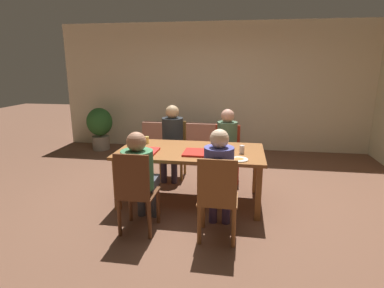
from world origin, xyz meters
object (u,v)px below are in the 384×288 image
object	(u,v)px
dining_table	(191,155)
pizza_box_1	(144,151)
person_0	(227,140)
pizza_box_0	(198,153)
person_1	(219,175)
plate_0	(218,146)
chair_0	(227,149)
drinking_glass_1	(242,150)
potted_plant	(100,126)
chair_3	(136,191)
drinking_glass_0	(147,140)
couch	(188,142)
plate_1	(239,159)
chair_1	(217,198)
chair_2	(174,147)
person_2	(172,136)
person_3	(139,172)

from	to	relation	value
dining_table	pizza_box_1	size ratio (longest dim) A/B	5.54
person_0	pizza_box_0	bearing A→B (deg)	-107.96
pizza_box_0	pizza_box_1	distance (m)	0.72
person_1	plate_0	world-z (taller)	person_1
chair_0	plate_0	xyz separation A→B (m)	(-0.09, -0.76, 0.25)
drinking_glass_1	potted_plant	world-z (taller)	potted_plant
chair_3	dining_table	bearing A→B (deg)	64.86
drinking_glass_0	drinking_glass_1	world-z (taller)	drinking_glass_1
pizza_box_0	potted_plant	xyz separation A→B (m)	(-2.59, 2.56, -0.21)
pizza_box_1	chair_0	bearing A→B (deg)	49.00
chair_0	couch	xyz separation A→B (m)	(-0.89, 1.29, -0.22)
plate_1	chair_1	bearing A→B (deg)	-107.81
chair_0	drinking_glass_1	world-z (taller)	chair_0
person_1	potted_plant	xyz separation A→B (m)	(-2.92, 3.25, -0.17)
person_0	chair_2	world-z (taller)	person_0
chair_2	pizza_box_0	distance (m)	1.32
couch	dining_table	bearing A→B (deg)	-79.14
person_2	person_3	xyz separation A→B (m)	(-0.00, -1.70, -0.04)
chair_3	pizza_box_0	distance (m)	1.03
dining_table	drinking_glass_0	distance (m)	0.76
dining_table	drinking_glass_0	xyz separation A→B (m)	(-0.71, 0.26, 0.12)
person_1	plate_1	world-z (taller)	person_1
potted_plant	person_1	bearing A→B (deg)	-48.09
couch	plate_1	bearing A→B (deg)	-67.57
drinking_glass_1	pizza_box_1	bearing A→B (deg)	-173.73
person_2	chair_3	distance (m)	1.86
chair_3	drinking_glass_0	distance (m)	1.30
pizza_box_1	drinking_glass_1	bearing A→B (deg)	6.27
chair_0	drinking_glass_0	xyz separation A→B (m)	(-1.16, -0.73, 0.29)
chair_1	person_1	distance (m)	0.25
pizza_box_0	drinking_glass_0	world-z (taller)	drinking_glass_0
person_1	chair_2	world-z (taller)	person_1
plate_0	drinking_glass_1	world-z (taller)	drinking_glass_1
dining_table	drinking_glass_0	world-z (taller)	drinking_glass_0
plate_0	potted_plant	distance (m)	3.56
dining_table	pizza_box_0	size ratio (longest dim) A/B	5.32
pizza_box_1	plate_1	bearing A→B (deg)	-6.83
dining_table	drinking_glass_1	bearing A→B (deg)	-5.70
drinking_glass_0	drinking_glass_1	bearing A→B (deg)	-13.29
person_2	couch	size ratio (longest dim) A/B	0.70
dining_table	couch	bearing A→B (deg)	100.86
chair_1	person_1	xyz separation A→B (m)	(0.00, 0.15, 0.21)
pizza_box_1	potted_plant	world-z (taller)	potted_plant
chair_1	plate_0	xyz separation A→B (m)	(-0.09, 1.23, 0.24)
person_3	drinking_glass_1	bearing A→B (deg)	33.48
plate_0	chair_0	bearing A→B (deg)	82.90
person_2	potted_plant	size ratio (longest dim) A/B	1.30
pizza_box_1	plate_1	distance (m)	1.26
person_3	couch	bearing A→B (deg)	89.62
chair_0	plate_1	world-z (taller)	chair_0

